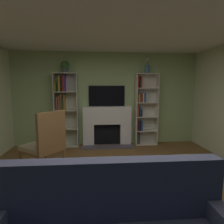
{
  "coord_description": "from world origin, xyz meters",
  "views": [
    {
      "loc": [
        -0.33,
        -2.55,
        1.59
      ],
      "look_at": [
        0.0,
        1.12,
        1.13
      ],
      "focal_mm": 30.39,
      "sensor_mm": 36.0,
      "label": 1
    }
  ],
  "objects_px": {
    "fireplace": "(107,125)",
    "bookshelf_left": "(64,108)",
    "potted_plant": "(65,66)",
    "bookshelf_right": "(143,109)",
    "coffee_table": "(107,194)",
    "tv": "(107,96)",
    "armchair": "(46,142)",
    "vase_with_flowers": "(147,68)"
  },
  "relations": [
    {
      "from": "bookshelf_right",
      "to": "bookshelf_left",
      "type": "bearing_deg",
      "value": -179.91
    },
    {
      "from": "vase_with_flowers",
      "to": "armchair",
      "type": "relative_size",
      "value": 0.36
    },
    {
      "from": "bookshelf_right",
      "to": "potted_plant",
      "type": "xyz_separation_m",
      "value": [
        -2.14,
        -0.04,
        1.18
      ]
    },
    {
      "from": "potted_plant",
      "to": "vase_with_flowers",
      "type": "xyz_separation_m",
      "value": [
        2.22,
        -0.0,
        -0.03
      ]
    },
    {
      "from": "bookshelf_right",
      "to": "tv",
      "type": "bearing_deg",
      "value": 175.41
    },
    {
      "from": "potted_plant",
      "to": "vase_with_flowers",
      "type": "bearing_deg",
      "value": -0.03
    },
    {
      "from": "fireplace",
      "to": "bookshelf_left",
      "type": "distance_m",
      "value": 1.27
    },
    {
      "from": "fireplace",
      "to": "potted_plant",
      "type": "distance_m",
      "value": 1.94
    },
    {
      "from": "bookshelf_left",
      "to": "tv",
      "type": "bearing_deg",
      "value": 4.2
    },
    {
      "from": "bookshelf_left",
      "to": "vase_with_flowers",
      "type": "distance_m",
      "value": 2.53
    },
    {
      "from": "tv",
      "to": "bookshelf_left",
      "type": "bearing_deg",
      "value": -175.8
    },
    {
      "from": "fireplace",
      "to": "coffee_table",
      "type": "xyz_separation_m",
      "value": [
        -0.21,
        -3.14,
        -0.22
      ]
    },
    {
      "from": "tv",
      "to": "potted_plant",
      "type": "height_order",
      "value": "potted_plant"
    },
    {
      "from": "bookshelf_right",
      "to": "coffee_table",
      "type": "relative_size",
      "value": 2.51
    },
    {
      "from": "bookshelf_right",
      "to": "coffee_table",
      "type": "distance_m",
      "value": 3.45
    },
    {
      "from": "potted_plant",
      "to": "armchair",
      "type": "distance_m",
      "value": 2.27
    },
    {
      "from": "bookshelf_right",
      "to": "potted_plant",
      "type": "height_order",
      "value": "potted_plant"
    },
    {
      "from": "fireplace",
      "to": "armchair",
      "type": "bearing_deg",
      "value": -128.48
    },
    {
      "from": "bookshelf_left",
      "to": "potted_plant",
      "type": "relative_size",
      "value": 6.13
    },
    {
      "from": "fireplace",
      "to": "potted_plant",
      "type": "bearing_deg",
      "value": -178.6
    },
    {
      "from": "tv",
      "to": "armchair",
      "type": "bearing_deg",
      "value": -126.93
    },
    {
      "from": "bookshelf_left",
      "to": "armchair",
      "type": "xyz_separation_m",
      "value": [
        -0.1,
        -1.62,
        -0.5
      ]
    },
    {
      "from": "bookshelf_left",
      "to": "bookshelf_right",
      "type": "distance_m",
      "value": 2.21
    },
    {
      "from": "fireplace",
      "to": "tv",
      "type": "height_order",
      "value": "tv"
    },
    {
      "from": "bookshelf_left",
      "to": "vase_with_flowers",
      "type": "bearing_deg",
      "value": -0.87
    },
    {
      "from": "armchair",
      "to": "coffee_table",
      "type": "xyz_separation_m",
      "value": [
        1.07,
        -1.53,
        -0.2
      ]
    },
    {
      "from": "tv",
      "to": "bookshelf_left",
      "type": "relative_size",
      "value": 0.5
    },
    {
      "from": "bookshelf_left",
      "to": "coffee_table",
      "type": "distance_m",
      "value": 3.37
    },
    {
      "from": "tv",
      "to": "bookshelf_right",
      "type": "xyz_separation_m",
      "value": [
        1.04,
        -0.08,
        -0.38
      ]
    },
    {
      "from": "bookshelf_right",
      "to": "vase_with_flowers",
      "type": "distance_m",
      "value": 1.15
    },
    {
      "from": "bookshelf_left",
      "to": "fireplace",
      "type": "bearing_deg",
      "value": -0.3
    },
    {
      "from": "bookshelf_right",
      "to": "coffee_table",
      "type": "xyz_separation_m",
      "value": [
        -1.24,
        -3.15,
        -0.63
      ]
    },
    {
      "from": "tv",
      "to": "coffee_table",
      "type": "height_order",
      "value": "tv"
    },
    {
      "from": "vase_with_flowers",
      "to": "potted_plant",
      "type": "bearing_deg",
      "value": 179.97
    },
    {
      "from": "potted_plant",
      "to": "coffee_table",
      "type": "height_order",
      "value": "potted_plant"
    },
    {
      "from": "tv",
      "to": "armchair",
      "type": "distance_m",
      "value": 2.28
    },
    {
      "from": "bookshelf_left",
      "to": "bookshelf_right",
      "type": "bearing_deg",
      "value": 0.09
    },
    {
      "from": "tv",
      "to": "coffee_table",
      "type": "relative_size",
      "value": 1.26
    },
    {
      "from": "bookshelf_right",
      "to": "armchair",
      "type": "relative_size",
      "value": 1.7
    },
    {
      "from": "bookshelf_right",
      "to": "potted_plant",
      "type": "bearing_deg",
      "value": -179.01
    },
    {
      "from": "fireplace",
      "to": "armchair",
      "type": "distance_m",
      "value": 2.06
    },
    {
      "from": "fireplace",
      "to": "bookshelf_right",
      "type": "height_order",
      "value": "bookshelf_right"
    }
  ]
}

